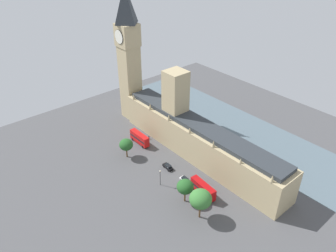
% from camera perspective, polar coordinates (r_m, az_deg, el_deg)
% --- Properties ---
extents(ground_plane, '(149.53, 149.53, 0.00)m').
position_cam_1_polar(ground_plane, '(132.16, 4.70, -5.51)').
color(ground_plane, '#4C4C4F').
extents(river_thames, '(30.73, 134.58, 0.25)m').
position_cam_1_polar(river_thames, '(151.02, 12.69, -0.94)').
color(river_thames, slate).
rests_on(river_thames, ground).
extents(parliament_building, '(12.22, 79.53, 31.95)m').
position_cam_1_polar(parliament_building, '(129.48, 4.92, -1.81)').
color(parliament_building, tan).
rests_on(parliament_building, ground).
extents(clock_tower, '(8.67, 8.67, 61.11)m').
position_cam_1_polar(clock_tower, '(147.85, -6.88, 12.54)').
color(clock_tower, tan).
rests_on(clock_tower, ground).
extents(double_decker_bus_opposite_hall, '(2.72, 10.52, 4.75)m').
position_cam_1_polar(double_decker_bus_opposite_hall, '(139.02, -4.96, -2.08)').
color(double_decker_bus_opposite_hall, red).
rests_on(double_decker_bus_opposite_hall, ground).
extents(car_black_far_end, '(2.25, 4.80, 1.74)m').
position_cam_1_polar(car_black_far_end, '(125.84, -0.01, -7.07)').
color(car_black_far_end, black).
rests_on(car_black_far_end, ground).
extents(car_white_leading, '(1.99, 4.74, 1.74)m').
position_cam_1_polar(car_white_leading, '(120.13, 3.03, -9.36)').
color(car_white_leading, silver).
rests_on(car_white_leading, ground).
extents(double_decker_bus_kerbside, '(3.36, 10.67, 4.75)m').
position_cam_1_polar(double_decker_bus_kerbside, '(114.67, 6.11, -10.76)').
color(double_decker_bus_kerbside, '#B20C0F').
rests_on(double_decker_bus_kerbside, ground).
extents(pedestrian_trailing, '(0.65, 0.56, 1.64)m').
position_cam_1_polar(pedestrian_trailing, '(142.51, -3.35, -1.99)').
color(pedestrian_trailing, black).
rests_on(pedestrian_trailing, ground).
extents(plane_tree_midblock, '(5.46, 5.46, 8.18)m').
position_cam_1_polar(plane_tree_midblock, '(129.89, -7.29, -3.25)').
color(plane_tree_midblock, brown).
rests_on(plane_tree_midblock, ground).
extents(plane_tree_near_tower, '(7.08, 7.08, 10.82)m').
position_cam_1_polar(plane_tree_near_tower, '(103.53, 5.68, -12.52)').
color(plane_tree_near_tower, brown).
rests_on(plane_tree_near_tower, ground).
extents(plane_tree_corner, '(5.67, 5.67, 8.76)m').
position_cam_1_polar(plane_tree_corner, '(109.37, 3.00, -10.51)').
color(plane_tree_corner, brown).
rests_on(plane_tree_corner, ground).
extents(street_lamp_by_river_gate, '(0.56, 0.56, 6.54)m').
position_cam_1_polar(street_lamp_by_river_gate, '(116.47, -1.38, -8.50)').
color(street_lamp_by_river_gate, black).
rests_on(street_lamp_by_river_gate, ground).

